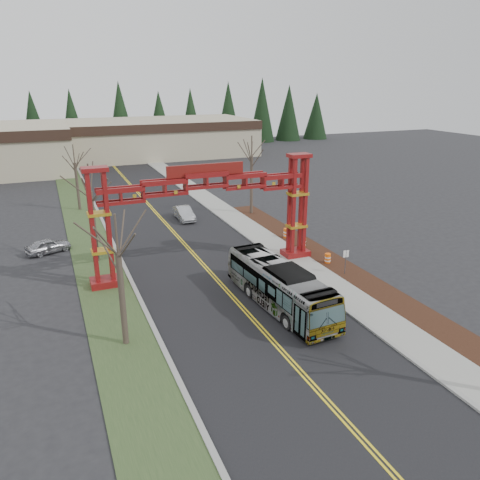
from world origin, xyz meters
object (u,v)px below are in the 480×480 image
bare_tree_median_near (118,255)px  silver_sedan (184,213)px  gateway_arch (206,198)px  bare_tree_median_mid (90,192)px  barrel_north (286,234)px  retail_building_east (155,138)px  parked_car_near_a (48,246)px  street_sign (346,257)px  transit_bus (279,286)px  bare_tree_right_far (252,157)px  bare_tree_median_far (75,163)px  barrel_mid (303,243)px  barrel_south (328,259)px

bare_tree_median_near → silver_sedan: bearing=66.4°
gateway_arch → bare_tree_median_mid: gateway_arch is taller
bare_tree_median_mid → barrel_north: bare_tree_median_mid is taller
retail_building_east → parked_car_near_a: retail_building_east is taller
bare_tree_median_mid → barrel_north: (17.55, -0.80, -5.49)m
gateway_arch → parked_car_near_a: (-11.75, 9.22, -5.33)m
gateway_arch → silver_sedan: bearing=81.3°
bare_tree_median_mid → street_sign: bearing=-30.7°
transit_bus → bare_tree_right_far: 23.72m
retail_building_east → bare_tree_median_near: (-18.00, -70.69, 2.02)m
retail_building_east → bare_tree_median_far: (-18.00, -38.71, 2.01)m
bare_tree_median_near → street_sign: bearing=11.8°
barrel_mid → bare_tree_median_far: bearing=129.1°
bare_tree_median_far → barrel_south: 31.67m
silver_sedan → bare_tree_median_mid: bare_tree_median_mid is taller
silver_sedan → bare_tree_median_far: bearing=140.4°
parked_car_near_a → silver_sedan: bearing=-89.8°
silver_sedan → bare_tree_right_far: (7.76, -0.70, 5.79)m
parked_car_near_a → barrel_south: parked_car_near_a is taller
retail_building_east → transit_bus: size_ratio=3.48×
barrel_north → bare_tree_median_near: bearing=-142.8°
street_sign → bare_tree_median_near: bearing=-168.2°
street_sign → barrel_north: (-0.05, 9.66, -0.96)m
retail_building_east → street_sign: 67.06m
bare_tree_right_far → barrel_north: (-0.45, -9.40, -5.99)m
gateway_arch → barrel_south: size_ratio=19.69×
parked_car_near_a → barrel_south: size_ratio=4.13×
bare_tree_median_mid → barrel_mid: bare_tree_median_mid is taller
bare_tree_right_far → street_sign: size_ratio=4.28×
street_sign → transit_bus: bearing=-158.6°
bare_tree_median_near → barrel_south: (17.63, 6.17, -5.07)m
barrel_mid → parked_car_near_a: bearing=160.3°
retail_building_east → barrel_mid: bearing=-90.4°
gateway_arch → bare_tree_median_far: (-8.00, 23.25, -0.46)m
bare_tree_right_far → barrel_south: 17.62m
bare_tree_median_near → barrel_mid: (17.63, 10.29, -5.02)m
transit_bus → barrel_north: bearing=56.4°
silver_sedan → street_sign: size_ratio=2.11×
bare_tree_median_far → street_sign: bare_tree_median_far is taller
transit_bus → barrel_south: (7.26, 5.35, -1.06)m
gateway_arch → retail_building_east: (10.00, 61.95, -2.47)m
parked_car_near_a → barrel_south: 24.42m
retail_building_east → bare_tree_median_near: bearing=-104.3°
transit_bus → barrel_mid: bearing=48.8°
transit_bus → silver_sedan: size_ratio=2.51×
bare_tree_median_mid → barrel_mid: size_ratio=8.10×
bare_tree_median_far → silver_sedan: bearing=-39.9°
silver_sedan → barrel_mid: (7.38, -13.13, -0.20)m
retail_building_east → parked_car_near_a: bearing=-112.4°
transit_bus → barrel_north: size_ratio=10.54×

